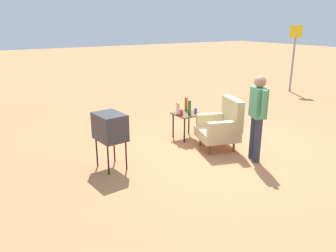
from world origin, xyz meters
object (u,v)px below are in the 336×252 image
(armchair, at_px, (222,126))
(soda_can_red, at_px, (181,113))
(tv_on_stand, at_px, (110,127))
(soda_can_blue, at_px, (196,111))
(road_sign, at_px, (294,55))
(flower_vase, at_px, (178,108))
(person_standing, at_px, (258,113))
(bottle_tall_amber, at_px, (186,104))
(side_table, at_px, (187,117))
(bottle_wine_green, at_px, (190,108))

(armchair, distance_m, soda_can_red, 0.97)
(tv_on_stand, height_order, soda_can_blue, tv_on_stand)
(road_sign, xyz_separation_m, flower_vase, (2.14, -6.70, -0.65))
(flower_vase, bearing_deg, person_standing, 17.10)
(road_sign, distance_m, bottle_tall_amber, 6.68)
(person_standing, distance_m, bottle_tall_amber, 2.00)
(side_table, height_order, road_sign, road_sign)
(side_table, xyz_separation_m, person_standing, (1.74, 0.35, 0.44))
(person_standing, distance_m, soda_can_blue, 1.66)
(soda_can_blue, distance_m, soda_can_red, 0.36)
(armchair, bearing_deg, bottle_tall_amber, -175.23)
(bottle_tall_amber, height_order, soda_can_red, bottle_tall_amber)
(road_sign, relative_size, soda_can_red, 20.00)
(bottle_wine_green, height_order, soda_can_red, bottle_wine_green)
(person_standing, height_order, road_sign, road_sign)
(road_sign, bearing_deg, tv_on_stand, -71.99)
(bottle_wine_green, distance_m, flower_vase, 0.26)
(bottle_tall_amber, relative_size, flower_vase, 1.13)
(soda_can_blue, bearing_deg, tv_on_stand, -78.20)
(armchair, relative_size, side_table, 1.81)
(soda_can_red, bearing_deg, road_sign, 108.75)
(person_standing, distance_m, flower_vase, 1.90)
(flower_vase, bearing_deg, tv_on_stand, -71.01)
(bottle_tall_amber, bearing_deg, tv_on_stand, -69.88)
(armchair, relative_size, bottle_tall_amber, 3.53)
(road_sign, bearing_deg, armchair, -63.46)
(flower_vase, bearing_deg, soda_can_blue, 63.15)
(armchair, height_order, tv_on_stand, armchair)
(soda_can_blue, relative_size, soda_can_red, 1.00)
(tv_on_stand, distance_m, bottle_wine_green, 2.15)
(road_sign, bearing_deg, flower_vase, -72.27)
(bottle_wine_green, height_order, bottle_tall_amber, bottle_wine_green)
(person_standing, height_order, soda_can_blue, person_standing)
(soda_can_blue, bearing_deg, armchair, 5.83)
(tv_on_stand, bearing_deg, armchair, 82.12)
(bottle_tall_amber, xyz_separation_m, flower_vase, (0.17, -0.35, -0.00))
(armchair, relative_size, bottle_wine_green, 3.31)
(side_table, bearing_deg, armchair, 14.48)
(bottle_tall_amber, bearing_deg, armchair, 4.77)
(person_standing, bearing_deg, soda_can_red, -161.77)
(armchair, distance_m, soda_can_blue, 0.82)
(side_table, relative_size, flower_vase, 2.21)
(armchair, relative_size, road_sign, 0.43)
(side_table, distance_m, soda_can_blue, 0.24)
(side_table, xyz_separation_m, soda_can_blue, (0.12, 0.16, 0.14))
(side_table, bearing_deg, tv_on_stand, -74.31)
(person_standing, distance_m, bottle_wine_green, 1.67)
(armchair, bearing_deg, road_sign, 116.54)
(bottle_wine_green, distance_m, soda_can_blue, 0.20)
(person_standing, xyz_separation_m, soda_can_red, (-1.68, -0.55, -0.29))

